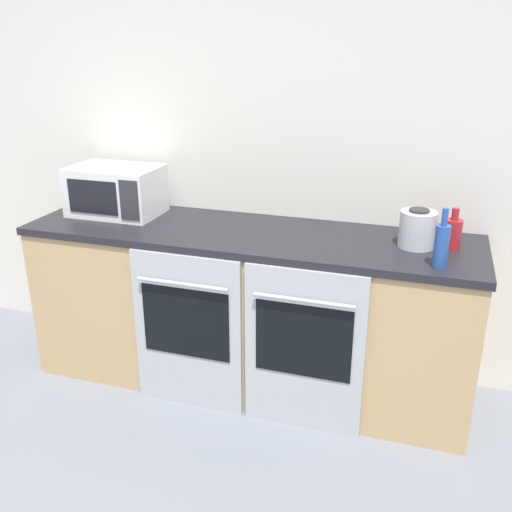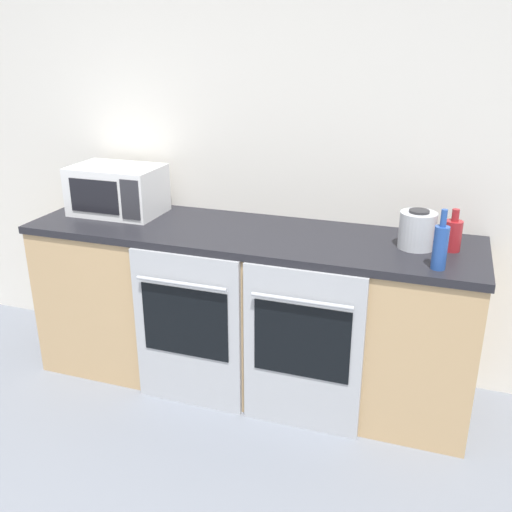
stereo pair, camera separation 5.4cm
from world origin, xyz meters
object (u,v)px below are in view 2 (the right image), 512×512
kettle (417,230)px  bottle_blue (440,246)px  oven_left (187,331)px  microwave (118,190)px  oven_right (302,351)px  bottle_red (453,234)px

kettle → bottle_blue: bearing=-65.3°
oven_left → kettle: kettle is taller
microwave → kettle: size_ratio=2.66×
oven_left → oven_right: size_ratio=1.00×
oven_left → bottle_red: bottle_red is taller
oven_right → bottle_blue: bottle_blue is taller
oven_left → bottle_blue: size_ratio=3.17×
oven_left → oven_right: same height
oven_right → microwave: size_ratio=1.72×
microwave → oven_left: bearing=-34.2°
bottle_red → kettle: bearing=-175.0°
oven_right → bottle_red: size_ratio=4.20×
oven_right → kettle: (0.47, 0.37, 0.56)m
oven_left → kettle: (1.09, 0.37, 0.56)m
kettle → oven_left: bearing=-161.3°
oven_left → kettle: size_ratio=4.56×
oven_left → bottle_red: 1.43m
bottle_red → bottle_blue: bottle_blue is taller
microwave → bottle_blue: 1.84m
microwave → bottle_red: bearing=-1.0°
bottle_red → kettle: 0.17m
bottle_blue → kettle: bottle_blue is taller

